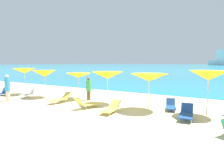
% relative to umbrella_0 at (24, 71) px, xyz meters
% --- Properties ---
extents(ground_plane, '(50.00, 100.00, 0.30)m').
position_rel_umbrella_0_xyz_m(ground_plane, '(8.53, 6.82, -2.22)').
color(ground_plane, beige).
extents(ocean_water, '(650.00, 440.00, 0.02)m').
position_rel_umbrella_0_xyz_m(ocean_water, '(8.53, 225.83, -2.06)').
color(ocean_water, teal).
rests_on(ocean_water, ground_plane).
extents(umbrella_0, '(1.97, 1.97, 2.30)m').
position_rel_umbrella_0_xyz_m(umbrella_0, '(0.00, 0.00, 0.00)').
color(umbrella_0, silver).
rests_on(umbrella_0, ground_plane).
extents(umbrella_1, '(1.89, 1.89, 2.18)m').
position_rel_umbrella_0_xyz_m(umbrella_1, '(2.72, -0.11, -0.16)').
color(umbrella_1, silver).
rests_on(umbrella_1, ground_plane).
extents(umbrella_2, '(1.94, 1.94, 2.00)m').
position_rel_umbrella_0_xyz_m(umbrella_2, '(5.45, 0.82, -0.26)').
color(umbrella_2, silver).
rests_on(umbrella_2, ground_plane).
extents(umbrella_3, '(2.13, 2.13, 2.18)m').
position_rel_umbrella_0_xyz_m(umbrella_3, '(8.36, 0.35, -0.13)').
color(umbrella_3, silver).
rests_on(umbrella_3, ground_plane).
extents(umbrella_4, '(2.14, 2.14, 2.15)m').
position_rel_umbrella_0_xyz_m(umbrella_4, '(11.31, 0.17, -0.15)').
color(umbrella_4, silver).
rests_on(umbrella_4, ground_plane).
extents(umbrella_5, '(2.00, 2.00, 2.37)m').
position_rel_umbrella_0_xyz_m(umbrella_5, '(14.35, 0.57, 0.04)').
color(umbrella_5, silver).
rests_on(umbrella_5, ground_plane).
extents(lounge_chair_0, '(0.90, 1.49, 0.64)m').
position_rel_umbrella_0_xyz_m(lounge_chair_0, '(-1.08, -1.56, -1.82)').
color(lounge_chair_0, '#1E478C').
rests_on(lounge_chair_0, ground_plane).
extents(lounge_chair_1, '(0.83, 1.66, 0.69)m').
position_rel_umbrella_0_xyz_m(lounge_chair_1, '(5.36, -1.02, -1.76)').
color(lounge_chair_1, '#D8BF4C').
rests_on(lounge_chair_1, ground_plane).
extents(lounge_chair_3, '(0.76, 1.59, 0.69)m').
position_rel_umbrella_0_xyz_m(lounge_chair_3, '(13.53, -0.57, -1.79)').
color(lounge_chair_3, '#1E478C').
rests_on(lounge_chair_3, ground_plane).
extents(lounge_chair_4, '(0.96, 1.41, 0.79)m').
position_rel_umbrella_0_xyz_m(lounge_chair_4, '(1.42, -0.75, -1.74)').
color(lounge_chair_4, white).
rests_on(lounge_chair_4, ground_plane).
extents(lounge_chair_5, '(0.68, 1.61, 0.61)m').
position_rel_umbrella_0_xyz_m(lounge_chair_5, '(9.72, -1.45, -1.82)').
color(lounge_chair_5, '#D8BF4C').
rests_on(lounge_chair_5, ground_plane).
extents(lounge_chair_7, '(1.01, 1.72, 0.71)m').
position_rel_umbrella_0_xyz_m(lounge_chair_7, '(7.93, -1.34, -1.77)').
color(lounge_chair_7, '#D8BF4C').
rests_on(lounge_chair_7, ground_plane).
extents(lounge_chair_8, '(0.89, 1.45, 0.61)m').
position_rel_umbrella_0_xyz_m(lounge_chair_8, '(12.42, 0.93, -1.83)').
color(lounge_chair_8, '#1E478C').
rests_on(lounge_chair_8, ground_plane).
extents(beachgoer_0, '(0.36, 0.36, 1.71)m').
position_rel_umbrella_0_xyz_m(beachgoer_0, '(6.41, 0.79, -1.18)').
color(beachgoer_0, brown).
rests_on(beachgoer_0, ground_plane).
extents(beachgoer_1, '(0.36, 0.36, 1.93)m').
position_rel_umbrella_0_xyz_m(beachgoer_1, '(1.64, -2.53, -1.05)').
color(beachgoer_1, beige).
rests_on(beachgoer_1, ground_plane).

